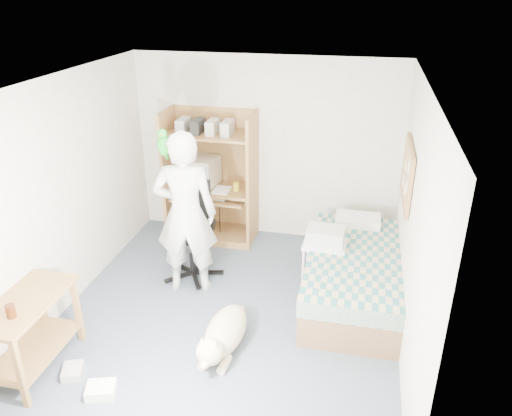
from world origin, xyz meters
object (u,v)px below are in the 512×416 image
Objects in this scene: office_chair at (192,243)px; side_desk at (29,324)px; computer_hutch at (212,182)px; dog at (224,334)px; bed at (353,275)px; person at (186,214)px; printer_cart at (324,258)px.

side_desk is at bearing -125.99° from office_chair.
side_desk is 2.11m from office_chair.
computer_hutch is 1.59× the size of dog.
person is at bearing -173.44° from bed.
side_desk is at bearing -155.14° from dog.
dog is (0.76, -1.29, -0.23)m from office_chair.
person reaches higher than computer_hutch.
printer_cart is (1.65, -0.98, -0.43)m from computer_hutch.
dog is (-1.20, -1.19, -0.10)m from bed.
dog is at bearing -70.41° from office_chair.
computer_hutch is 0.89× the size of bed.
computer_hutch is at bearing -96.29° from person.
office_chair reaches higher than printer_cart.
bed is 1.74× the size of office_chair.
bed is at bearing 32.50° from side_desk.
side_desk reaches higher than printer_cart.
computer_hutch is at bearing 113.37° from dog.
bed is at bearing -19.53° from printer_cart.
side_desk is 1.92m from person.
person is 1.69m from printer_cart.
side_desk reaches higher than bed.
office_chair is 1.51m from dog.
computer_hutch is 2.35m from bed.
bed is 1.78× the size of dog.
person is 1.43m from dog.
side_desk is 0.52× the size of person.
bed is at bearing 49.17° from dog.
office_chair is 1.98× the size of printer_cart.
dog is at bearing -119.79° from printer_cart.
bed is 2.02× the size of side_desk.
printer_cart reaches higher than dog.
office_chair is 0.64m from person.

